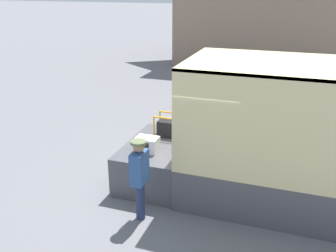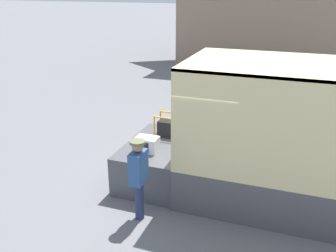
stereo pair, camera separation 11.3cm
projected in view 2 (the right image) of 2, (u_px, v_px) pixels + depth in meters
ground_plane at (188, 183)px, 8.88m from camera, size 160.00×160.00×0.00m
tailgate_deck at (159, 161)px, 8.95m from camera, size 1.46×2.34×0.92m
microwave at (147, 144)px, 8.33m from camera, size 0.50×0.37×0.33m
portable_generator at (172, 128)px, 9.13m from camera, size 0.75×0.46×0.55m
worker_person at (138, 172)px, 7.19m from camera, size 0.30×0.44×1.69m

